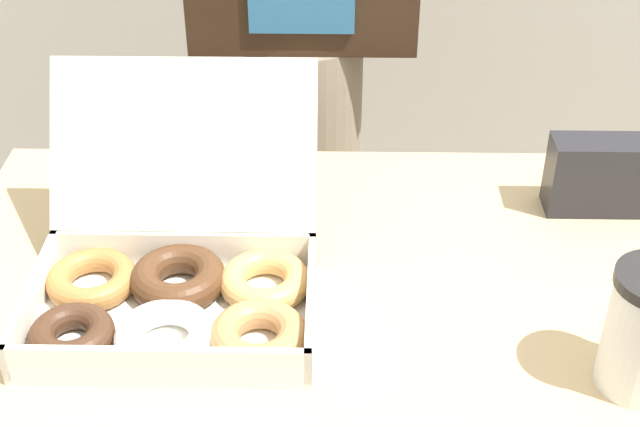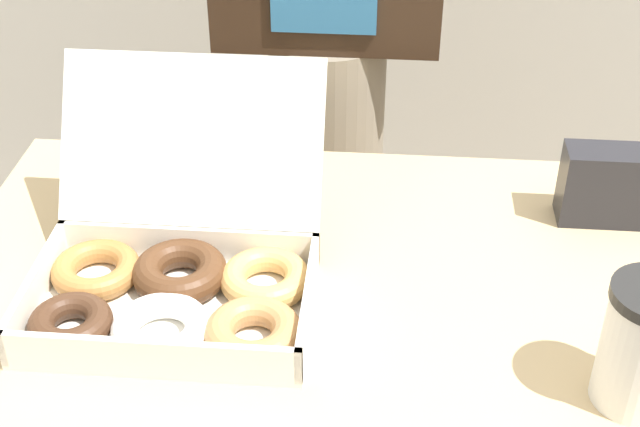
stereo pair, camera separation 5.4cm
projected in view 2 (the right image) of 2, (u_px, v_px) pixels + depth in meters
name	position (u px, v px, depth m)	size (l,w,h in m)	color
donut_box	(178.00, 280.00, 1.00)	(0.35, 0.33, 0.22)	white
napkin_holder	(613.00, 186.00, 1.13)	(0.13, 0.05, 0.10)	#232328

